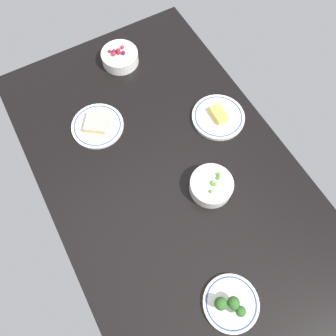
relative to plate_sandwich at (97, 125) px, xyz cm
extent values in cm
cube|color=black|center=(31.99, 16.07, -3.20)|extent=(156.30, 94.65, 4.00)
cylinder|color=white|center=(0.00, 0.00, -0.67)|extent=(21.89, 21.89, 1.06)
torus|color=#33478C|center=(0.00, 0.00, -0.14)|extent=(19.77, 19.77, 0.50)
cube|color=beige|center=(0.00, 0.00, 0.46)|extent=(12.37, 12.35, 1.20)
cube|color=#E5B24C|center=(0.00, 0.00, 1.46)|extent=(12.37, 12.35, 0.80)
cube|color=beige|center=(0.00, 0.00, 2.46)|extent=(12.37, 12.35, 1.20)
cylinder|color=white|center=(84.97, 10.60, -0.51)|extent=(18.88, 18.88, 1.37)
torus|color=#33478C|center=(84.97, 10.60, 0.18)|extent=(17.11, 17.11, 0.50)
cylinder|color=#9EBC72|center=(83.27, 6.92, 1.19)|extent=(1.49, 1.49, 2.02)
sphere|color=#2D6023|center=(83.27, 6.92, 3.79)|extent=(4.26, 4.26, 4.26)
cylinder|color=#9EBC72|center=(84.97, 10.57, 1.57)|extent=(1.42, 1.42, 2.79)
sphere|color=#2D6023|center=(84.97, 10.57, 4.48)|extent=(4.05, 4.05, 4.05)
cylinder|color=#9EBC72|center=(85.57, 10.43, 1.64)|extent=(1.19, 1.19, 2.93)
sphere|color=#2D6023|center=(85.57, 10.43, 4.39)|extent=(3.41, 3.41, 3.41)
cylinder|color=#9EBC72|center=(88.20, 11.18, 1.48)|extent=(1.20, 1.20, 2.61)
sphere|color=#2D6023|center=(88.20, 11.18, 4.07)|extent=(3.44, 3.44, 3.44)
cylinder|color=white|center=(21.18, 46.51, -0.41)|extent=(22.37, 22.37, 1.57)
torus|color=#33478C|center=(21.18, 46.51, 0.38)|extent=(20.19, 20.19, 0.50)
cube|color=#F2D14C|center=(21.18, 46.51, 1.81)|extent=(8.53, 5.30, 2.86)
cylinder|color=white|center=(-26.98, 23.77, 1.46)|extent=(16.66, 16.66, 5.32)
torus|color=white|center=(-26.98, 23.77, 4.12)|extent=(16.80, 16.80, 0.80)
sphere|color=maroon|center=(-27.63, 23.64, 5.21)|extent=(2.17, 2.17, 2.17)
sphere|color=maroon|center=(-29.47, 20.36, 4.92)|extent=(1.59, 1.59, 1.59)
sphere|color=#59144C|center=(-25.49, 25.23, 5.08)|extent=(1.90, 1.90, 1.90)
sphere|color=#59144C|center=(-28.31, 21.98, 5.07)|extent=(1.88, 1.88, 1.88)
sphere|color=#B2232D|center=(-28.80, 26.26, 5.00)|extent=(1.76, 1.76, 1.76)
sphere|color=#B2232D|center=(-27.02, 21.09, 5.09)|extent=(1.93, 1.93, 1.93)
sphere|color=maroon|center=(-26.77, 23.59, 5.05)|extent=(1.84, 1.84, 1.84)
cylinder|color=white|center=(46.77, 26.53, 1.53)|extent=(16.40, 16.40, 5.45)
torus|color=white|center=(46.77, 26.53, 4.25)|extent=(16.55, 16.55, 0.80)
sphere|color=#599E38|center=(47.03, 26.46, 4.91)|extent=(1.31, 1.31, 1.31)
sphere|color=#599E38|center=(46.36, 29.65, 4.98)|extent=(1.46, 1.46, 1.46)
sphere|color=#599E38|center=(45.13, 30.50, 5.02)|extent=(1.53, 1.53, 1.53)
sphere|color=#599E38|center=(46.14, 29.29, 4.85)|extent=(1.19, 1.19, 1.19)
sphere|color=#599E38|center=(46.36, 26.91, 4.77)|extent=(1.05, 1.05, 1.05)
sphere|color=#599E38|center=(49.50, 24.40, 4.94)|extent=(1.39, 1.39, 1.39)
sphere|color=#599E38|center=(47.80, 27.10, 4.99)|extent=(1.48, 1.48, 1.48)
sphere|color=#599E38|center=(47.47, 26.56, 4.92)|extent=(1.34, 1.34, 1.34)
camera|label=1|loc=(78.36, -9.79, 118.50)|focal=35.35mm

